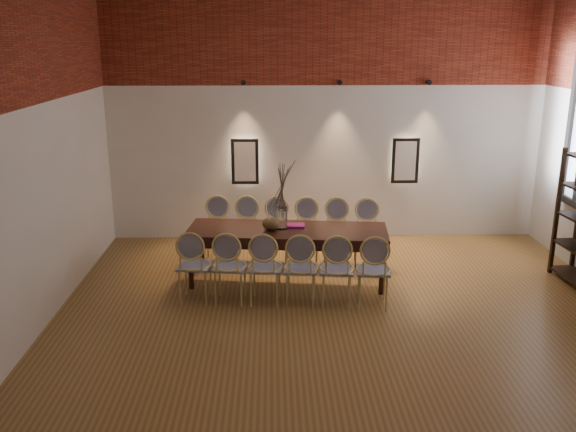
{
  "coord_description": "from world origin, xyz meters",
  "views": [
    {
      "loc": [
        -0.87,
        -6.25,
        3.21
      ],
      "look_at": [
        -0.67,
        1.13,
        1.05
      ],
      "focal_mm": 38.0,
      "sensor_mm": 36.0,
      "label": 1
    }
  ],
  "objects_px": {
    "chair_far_a": "(216,231)",
    "book": "(295,226)",
    "chair_far_b": "(246,232)",
    "chair_near_a": "(195,265)",
    "chair_near_b": "(230,266)",
    "chair_near_f": "(373,270)",
    "chair_far_c": "(276,232)",
    "chair_near_c": "(265,267)",
    "chair_far_d": "(306,233)",
    "dining_table": "(287,255)",
    "chair_near_d": "(301,268)",
    "vase": "(282,218)",
    "bowl": "(271,223)",
    "chair_far_e": "(336,234)",
    "chair_near_e": "(337,269)",
    "chair_far_f": "(367,234)"
  },
  "relations": [
    {
      "from": "chair_near_b",
      "to": "dining_table",
      "type": "bearing_deg",
      "value": 46.73
    },
    {
      "from": "chair_far_e",
      "to": "vase",
      "type": "height_order",
      "value": "vase"
    },
    {
      "from": "vase",
      "to": "book",
      "type": "bearing_deg",
      "value": 27.73
    },
    {
      "from": "chair_far_e",
      "to": "vase",
      "type": "xyz_separation_m",
      "value": [
        -0.8,
        -0.63,
        0.43
      ]
    },
    {
      "from": "chair_near_f",
      "to": "book",
      "type": "distance_m",
      "value": 1.34
    },
    {
      "from": "chair_near_a",
      "to": "chair_far_f",
      "type": "xyz_separation_m",
      "value": [
        2.35,
        1.19,
        0.0
      ]
    },
    {
      "from": "chair_near_b",
      "to": "chair_near_d",
      "type": "relative_size",
      "value": 1.0
    },
    {
      "from": "chair_near_c",
      "to": "chair_far_b",
      "type": "xyz_separation_m",
      "value": [
        -0.3,
        1.46,
        0.0
      ]
    },
    {
      "from": "chair_near_d",
      "to": "chair_far_c",
      "type": "xyz_separation_m",
      "value": [
        -0.3,
        1.46,
        0.0
      ]
    },
    {
      "from": "chair_far_a",
      "to": "chair_far_c",
      "type": "height_order",
      "value": "same"
    },
    {
      "from": "chair_far_d",
      "to": "chair_far_e",
      "type": "xyz_separation_m",
      "value": [
        0.44,
        -0.04,
        0.0
      ]
    },
    {
      "from": "chair_near_d",
      "to": "vase",
      "type": "distance_m",
      "value": 0.88
    },
    {
      "from": "book",
      "to": "chair_far_d",
      "type": "bearing_deg",
      "value": 72.62
    },
    {
      "from": "chair_far_a",
      "to": "book",
      "type": "height_order",
      "value": "chair_far_a"
    },
    {
      "from": "chair_near_b",
      "to": "chair_near_c",
      "type": "distance_m",
      "value": 0.44
    },
    {
      "from": "chair_near_a",
      "to": "chair_near_f",
      "type": "height_order",
      "value": "same"
    },
    {
      "from": "dining_table",
      "to": "chair_near_e",
      "type": "relative_size",
      "value": 2.84
    },
    {
      "from": "chair_far_d",
      "to": "vase",
      "type": "bearing_deg",
      "value": 67.61
    },
    {
      "from": "chair_near_f",
      "to": "chair_far_d",
      "type": "distance_m",
      "value": 1.67
    },
    {
      "from": "chair_near_a",
      "to": "chair_far_f",
      "type": "distance_m",
      "value": 2.64
    },
    {
      "from": "chair_near_b",
      "to": "chair_near_d",
      "type": "distance_m",
      "value": 0.89
    },
    {
      "from": "dining_table",
      "to": "bowl",
      "type": "height_order",
      "value": "bowl"
    },
    {
      "from": "chair_near_b",
      "to": "chair_far_b",
      "type": "distance_m",
      "value": 1.42
    },
    {
      "from": "chair_near_a",
      "to": "chair_near_d",
      "type": "distance_m",
      "value": 1.33
    },
    {
      "from": "chair_near_e",
      "to": "chair_far_e",
      "type": "height_order",
      "value": "same"
    },
    {
      "from": "chair_near_a",
      "to": "chair_near_b",
      "type": "bearing_deg",
      "value": -0.0
    },
    {
      "from": "chair_near_a",
      "to": "chair_far_c",
      "type": "xyz_separation_m",
      "value": [
        1.03,
        1.32,
        0.0
      ]
    },
    {
      "from": "chair_far_f",
      "to": "chair_far_e",
      "type": "bearing_deg",
      "value": 0.0
    },
    {
      "from": "chair_near_e",
      "to": "chair_far_f",
      "type": "xyz_separation_m",
      "value": [
        0.58,
        1.37,
        0.0
      ]
    },
    {
      "from": "dining_table",
      "to": "book",
      "type": "distance_m",
      "value": 0.42
    },
    {
      "from": "chair_near_e",
      "to": "vase",
      "type": "bearing_deg",
      "value": 136.11
    },
    {
      "from": "chair_near_e",
      "to": "dining_table",
      "type": "bearing_deg",
      "value": 133.27
    },
    {
      "from": "chair_near_a",
      "to": "dining_table",
      "type": "bearing_deg",
      "value": 32.52
    },
    {
      "from": "chair_near_b",
      "to": "book",
      "type": "relative_size",
      "value": 3.62
    },
    {
      "from": "chair_near_c",
      "to": "chair_near_e",
      "type": "relative_size",
      "value": 1.0
    },
    {
      "from": "book",
      "to": "dining_table",
      "type": "bearing_deg",
      "value": -137.38
    },
    {
      "from": "chair_near_d",
      "to": "chair_far_f",
      "type": "relative_size",
      "value": 1.0
    },
    {
      "from": "chair_near_e",
      "to": "chair_far_a",
      "type": "relative_size",
      "value": 1.0
    },
    {
      "from": "chair_near_e",
      "to": "book",
      "type": "distance_m",
      "value": 1.04
    },
    {
      "from": "chair_near_f",
      "to": "chair_near_b",
      "type": "bearing_deg",
      "value": 180.0
    },
    {
      "from": "chair_far_d",
      "to": "chair_near_a",
      "type": "bearing_deg",
      "value": 46.73
    },
    {
      "from": "chair_far_c",
      "to": "chair_near_d",
      "type": "bearing_deg",
      "value": 107.42
    },
    {
      "from": "book",
      "to": "chair_far_b",
      "type": "bearing_deg",
      "value": 136.34
    },
    {
      "from": "chair_far_c",
      "to": "bowl",
      "type": "height_order",
      "value": "chair_far_c"
    },
    {
      "from": "chair_near_a",
      "to": "book",
      "type": "xyz_separation_m",
      "value": [
        1.29,
        0.7,
        0.3
      ]
    },
    {
      "from": "chair_near_a",
      "to": "book",
      "type": "height_order",
      "value": "chair_near_a"
    },
    {
      "from": "chair_far_d",
      "to": "chair_near_c",
      "type": "bearing_deg",
      "value": 72.58
    },
    {
      "from": "chair_near_f",
      "to": "chair_far_c",
      "type": "xyz_separation_m",
      "value": [
        -1.19,
        1.54,
        0.0
      ]
    },
    {
      "from": "chair_far_b",
      "to": "chair_far_c",
      "type": "distance_m",
      "value": 0.44
    },
    {
      "from": "chair_near_f",
      "to": "bowl",
      "type": "bearing_deg",
      "value": 153.54
    }
  ]
}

